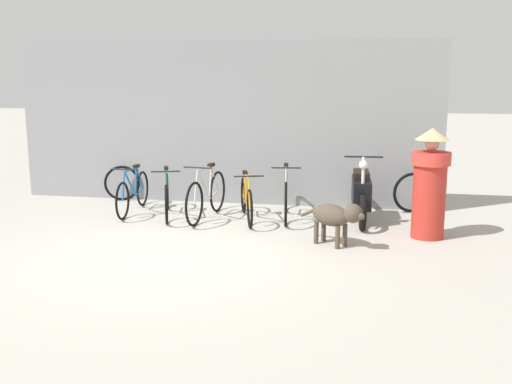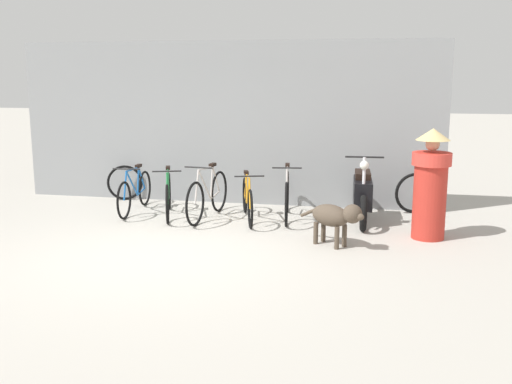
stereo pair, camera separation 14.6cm
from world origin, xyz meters
The scene contains 12 objects.
ground_plane centered at (0.00, 0.00, 0.00)m, with size 60.00×60.00×0.00m, color #ADA89E.
shop_wall_back centered at (0.00, 3.42, 1.45)m, with size 7.72×0.20×2.90m.
bicycle_0 centered at (-1.32, 2.30, 0.34)m, with size 0.46×1.69×0.81m.
bicycle_1 centered at (-0.67, 2.13, 0.34)m, with size 0.63×1.65×0.83m.
bicycle_2 centered at (0.02, 2.10, 0.38)m, with size 0.46×1.74×0.91m.
bicycle_3 centered at (0.68, 2.11, 0.33)m, with size 0.60×1.60×0.79m.
bicycle_4 centered at (1.29, 2.35, 0.37)m, with size 0.46×1.72×0.91m.
motorcycle centered at (2.50, 2.38, 0.44)m, with size 0.58×1.79×1.10m.
stray_dog centered at (2.18, 0.88, 0.42)m, with size 0.94×0.70×0.64m.
person_in_robes centered at (3.46, 1.58, 0.81)m, with size 0.78×0.78×1.58m.
spare_tire_left centered at (3.35, 3.17, 0.35)m, with size 0.67×0.27×0.69m.
spare_tire_right centered at (-1.90, 3.18, 0.33)m, with size 0.63×0.28×0.66m.
Camera 1 is at (2.58, -7.11, 2.34)m, focal length 42.00 mm.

